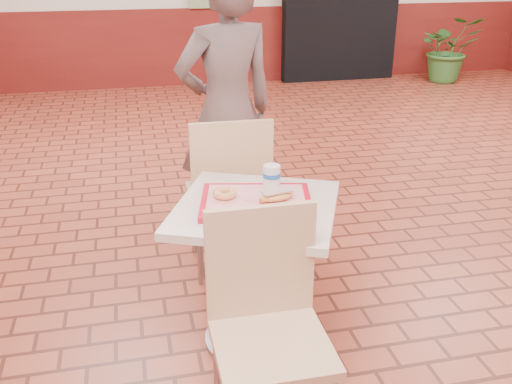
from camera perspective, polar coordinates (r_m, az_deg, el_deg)
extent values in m
cube|color=maroon|center=(3.70, 16.67, -5.75)|extent=(8.00, 10.00, 0.01)
cube|color=#611612|center=(8.04, -0.31, 14.48)|extent=(8.00, 0.04, 1.00)
cube|color=beige|center=(2.46, 0.00, -1.68)|extent=(0.67, 0.67, 0.04)
cylinder|color=gray|center=(2.63, 0.00, -8.71)|extent=(0.07, 0.07, 0.67)
cylinder|color=gray|center=(2.82, 0.00, -14.29)|extent=(0.49, 0.49, 0.03)
cube|color=tan|center=(2.11, 1.59, -15.20)|extent=(0.41, 0.41, 0.04)
cube|color=tan|center=(2.12, 0.45, -6.95)|extent=(0.41, 0.03, 0.45)
cylinder|color=gray|center=(2.36, -3.91, -17.33)|extent=(0.03, 0.03, 0.40)
cylinder|color=gray|center=(2.42, 4.70, -16.14)|extent=(0.03, 0.03, 0.40)
cube|color=#E4BE89|center=(3.22, -2.90, -0.41)|extent=(0.44, 0.44, 0.04)
cube|color=#E4BE89|center=(2.95, -2.41, 2.66)|extent=(0.43, 0.04, 0.47)
cylinder|color=gray|center=(3.51, -0.33, -2.42)|extent=(0.03, 0.03, 0.42)
cylinder|color=gray|center=(3.47, -6.31, -2.94)|extent=(0.03, 0.03, 0.42)
cylinder|color=gray|center=(3.19, 0.98, -5.23)|extent=(0.03, 0.03, 0.42)
cylinder|color=gray|center=(3.14, -5.62, -5.85)|extent=(0.03, 0.03, 0.42)
imported|color=brown|center=(3.36, -2.93, 7.92)|extent=(0.70, 0.55, 1.69)
cube|color=#B80D23|center=(2.45, 0.00, -1.01)|extent=(0.47, 0.37, 0.03)
cube|color=#E18585|center=(2.45, 0.00, -0.69)|extent=(0.42, 0.31, 0.00)
torus|color=#DB884F|center=(2.46, -3.14, -0.14)|extent=(0.12, 0.12, 0.03)
ellipsoid|color=#E59343|center=(2.42, 2.09, -0.41)|extent=(0.16, 0.10, 0.04)
cube|color=white|center=(2.41, 2.09, 0.09)|extent=(0.14, 0.08, 0.01)
ellipsoid|color=#A94F17|center=(2.40, 0.70, -0.86)|extent=(0.04, 0.03, 0.02)
cylinder|color=silver|center=(2.56, 1.58, 1.63)|extent=(0.08, 0.08, 0.10)
cylinder|color=blue|center=(2.55, 1.59, 1.73)|extent=(0.08, 0.08, 0.02)
imported|color=#316829|center=(8.49, 18.72, 13.40)|extent=(0.93, 0.85, 0.89)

